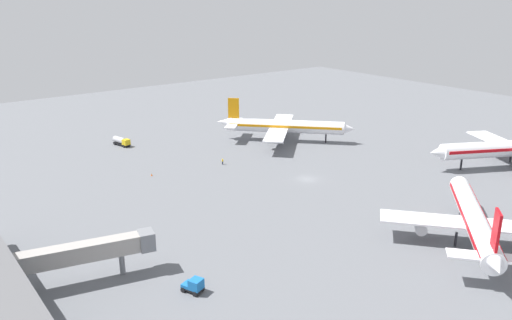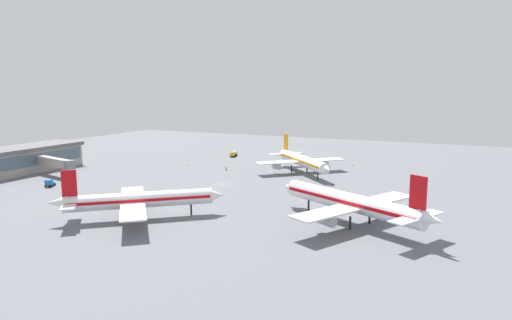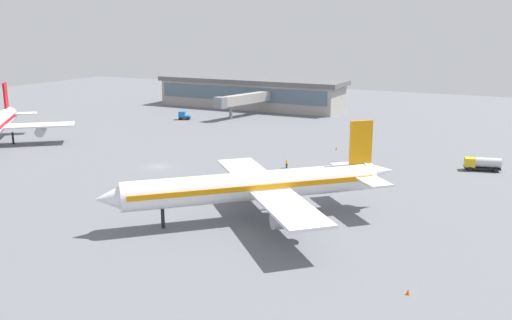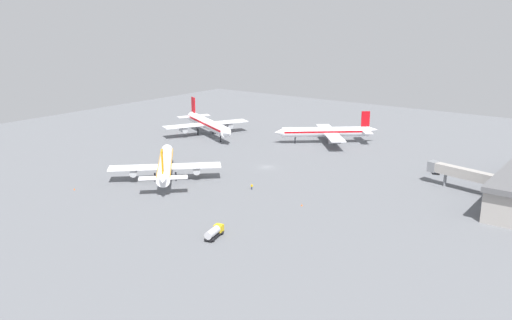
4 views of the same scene
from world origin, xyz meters
name	(u,v)px [view 3 (image 3 of 4)]	position (x,y,z in m)	size (l,w,h in m)	color
ground	(158,167)	(0.00, 0.00, 0.00)	(288.00, 288.00, 0.00)	slate
terminal_building	(251,93)	(20.14, -77.94, 4.83)	(62.36, 15.50, 9.48)	#9E9993
airplane_taxiing	(257,186)	(-29.58, 17.38, 4.72)	(33.94, 33.01, 12.97)	white
baggage_tug	(184,115)	(26.27, -47.83, 1.16)	(3.68, 3.18, 2.30)	black
fuel_truck	(483,163)	(-55.21, -24.48, 1.39)	(6.57, 3.34, 2.50)	black
ground_crew_worker	(287,163)	(-22.07, -10.27, 0.85)	(0.54, 0.54, 1.67)	#1E2338
jet_bridge	(244,99)	(13.20, -59.98, 5.14)	(8.19, 23.45, 6.74)	#9E9993
safety_cone_near_gate	(336,148)	(-25.43, -29.40, 0.30)	(0.44, 0.44, 0.60)	#EA590C
safety_cone_mid_apron	(408,292)	(-53.11, 30.81, 0.30)	(0.44, 0.44, 0.60)	#EA590C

